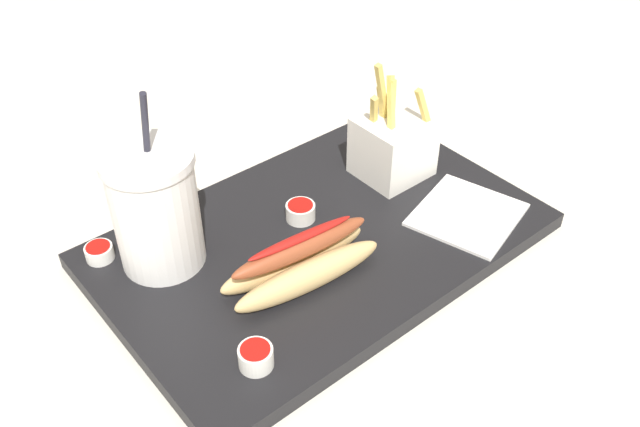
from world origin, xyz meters
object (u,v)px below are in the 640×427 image
Objects in this scene: ketchup_cup_1 at (99,252)px; napkin_stack at (467,215)px; hot_dog_1 at (301,262)px; ketchup_cup_3 at (256,356)px; fries_basket at (393,145)px; soda_cup at (156,209)px; ketchup_cup_2 at (303,210)px.

ketchup_cup_1 is 0.43m from napkin_stack.
hot_dog_1 is at bearing 168.89° from napkin_stack.
ketchup_cup_3 is at bearing -149.04° from hot_dog_1.
ketchup_cup_3 is at bearing -155.75° from fries_basket.
soda_cup is 0.09m from ketchup_cup_1.
ketchup_cup_3 is 0.33m from napkin_stack.
hot_dog_1 is at bearing -129.55° from ketchup_cup_2.
soda_cup is 0.20m from ketchup_cup_3.
hot_dog_1 is at bearing -48.06° from ketchup_cup_1.
fries_basket reaches higher than hot_dog_1.
napkin_stack is at bearing -39.17° from ketchup_cup_2.
soda_cup reaches higher than fries_basket.
napkin_stack is (0.37, -0.21, -0.01)m from ketchup_cup_1.
napkin_stack is (0.32, -0.17, -0.07)m from soda_cup.
soda_cup is at bearing 128.40° from hot_dog_1.
napkin_stack is at bearing -86.70° from fries_basket.
soda_cup is 6.21× the size of ketchup_cup_3.
ketchup_cup_2 is 0.30× the size of napkin_stack.
ketchup_cup_2 is (0.22, -0.09, 0.00)m from ketchup_cup_1.
soda_cup is 1.35× the size of fries_basket.
hot_dog_1 is at bearing -159.38° from fries_basket.
hot_dog_1 is 0.22m from napkin_stack.
soda_cup is 0.36m from napkin_stack.
fries_basket is at bearing 93.30° from napkin_stack.
soda_cup reaches higher than ketchup_cup_2.
soda_cup is 1.76× the size of napkin_stack.
ketchup_cup_2 is (0.16, -0.04, -0.06)m from soda_cup.
fries_basket is at bearing -7.89° from soda_cup.
ketchup_cup_2 is 0.23m from ketchup_cup_3.
ketchup_cup_2 is at bearing 39.94° from ketchup_cup_3.
hot_dog_1 is (-0.21, -0.08, -0.02)m from fries_basket.
fries_basket is at bearing -13.78° from ketchup_cup_1.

